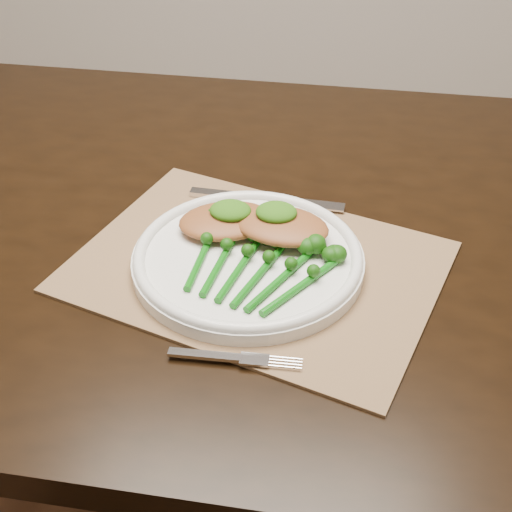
# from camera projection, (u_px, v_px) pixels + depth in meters

# --- Properties ---
(floor) EXTENTS (4.00, 4.00, 0.00)m
(floor) POSITION_uv_depth(u_px,v_px,m) (197.00, 503.00, 1.47)
(floor) COLOR brown
(floor) RESTS_ON ground
(dining_table) EXTENTS (1.65, 1.00, 0.75)m
(dining_table) POSITION_uv_depth(u_px,v_px,m) (239.00, 396.00, 1.21)
(dining_table) COLOR black
(dining_table) RESTS_ON ground
(placemat) EXTENTS (0.52, 0.45, 0.00)m
(placemat) POSITION_uv_depth(u_px,v_px,m) (257.00, 266.00, 0.89)
(placemat) COLOR brown
(placemat) RESTS_ON dining_table
(dinner_plate) EXTENTS (0.29, 0.29, 0.03)m
(dinner_plate) POSITION_uv_depth(u_px,v_px,m) (248.00, 258.00, 0.88)
(dinner_plate) COLOR white
(dinner_plate) RESTS_ON placemat
(knife) EXTENTS (0.22, 0.04, 0.01)m
(knife) POSITION_uv_depth(u_px,v_px,m) (251.00, 198.00, 1.00)
(knife) COLOR silver
(knife) RESTS_ON placemat
(fork) EXTENTS (0.14, 0.02, 0.00)m
(fork) POSITION_uv_depth(u_px,v_px,m) (244.00, 359.00, 0.75)
(fork) COLOR silver
(fork) RESTS_ON placemat
(chicken_fillet_left) EXTENTS (0.14, 0.12, 0.02)m
(chicken_fillet_left) POSITION_uv_depth(u_px,v_px,m) (227.00, 221.00, 0.91)
(chicken_fillet_left) COLOR brown
(chicken_fillet_left) RESTS_ON dinner_plate
(chicken_fillet_right) EXTENTS (0.14, 0.11, 0.02)m
(chicken_fillet_right) POSITION_uv_depth(u_px,v_px,m) (281.00, 226.00, 0.89)
(chicken_fillet_right) COLOR brown
(chicken_fillet_right) RESTS_ON dinner_plate
(pesto_dollop_left) EXTENTS (0.05, 0.05, 0.02)m
(pesto_dollop_left) POSITION_uv_depth(u_px,v_px,m) (230.00, 211.00, 0.90)
(pesto_dollop_left) COLOR #1D4B0A
(pesto_dollop_left) RESTS_ON chicken_fillet_left
(pesto_dollop_right) EXTENTS (0.05, 0.04, 0.02)m
(pesto_dollop_right) POSITION_uv_depth(u_px,v_px,m) (276.00, 212.00, 0.89)
(pesto_dollop_right) COLOR #1D4B0A
(pesto_dollop_right) RESTS_ON chicken_fillet_right
(broccolini_bundle) EXTENTS (0.21, 0.22, 0.04)m
(broccolini_bundle) POSITION_uv_depth(u_px,v_px,m) (251.00, 269.00, 0.84)
(broccolini_bundle) COLOR #0B5A0C
(broccolini_bundle) RESTS_ON dinner_plate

